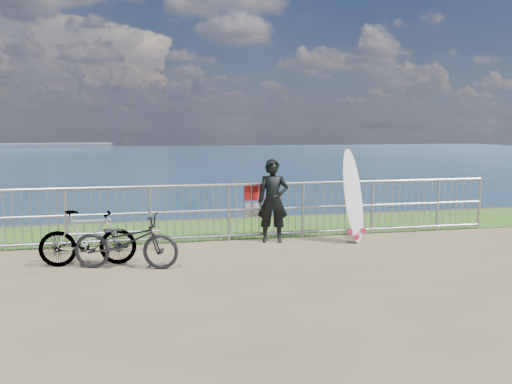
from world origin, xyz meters
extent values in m
plane|color=#2D5F1A|center=(0.00, 2.70, 0.01)|extent=(120.00, 120.00, 0.00)
cube|color=brown|center=(0.00, 3.90, -2.50)|extent=(120.00, 0.30, 5.00)
plane|color=navy|center=(0.00, 90.00, -5.00)|extent=(260.00, 260.00, 0.00)
cube|color=#565E68|center=(-50.00, 168.00, -4.25)|extent=(70.00, 12.00, 1.50)
cylinder|color=#979A9F|center=(0.00, 1.60, 1.10)|extent=(10.00, 0.06, 0.06)
cylinder|color=#979A9F|center=(0.00, 1.60, 0.61)|extent=(10.00, 0.05, 0.05)
cylinder|color=#979A9F|center=(0.00, 1.60, 0.10)|extent=(10.00, 0.05, 0.05)
cylinder|color=#979A9F|center=(-3.50, 1.60, 0.55)|extent=(0.06, 0.06, 1.10)
cylinder|color=#979A9F|center=(-2.00, 1.60, 0.55)|extent=(0.06, 0.06, 1.10)
cylinder|color=#979A9F|center=(-0.50, 1.60, 0.55)|extent=(0.06, 0.06, 1.10)
cylinder|color=#979A9F|center=(1.00, 1.60, 0.55)|extent=(0.06, 0.06, 1.10)
cylinder|color=#979A9F|center=(2.50, 1.60, 0.55)|extent=(0.06, 0.06, 1.10)
cylinder|color=#979A9F|center=(4.00, 1.60, 0.55)|extent=(0.06, 0.06, 1.10)
cylinder|color=#979A9F|center=(5.00, 1.60, 0.55)|extent=(0.06, 0.06, 1.10)
cube|color=red|center=(0.01, 1.66, 0.92)|extent=(0.42, 0.02, 0.30)
cube|color=white|center=(0.01, 1.66, 0.92)|extent=(0.38, 0.01, 0.08)
cube|color=white|center=(0.01, 1.66, 0.58)|extent=(0.36, 0.02, 0.26)
imported|color=black|center=(0.31, 1.31, 0.80)|extent=(0.66, 0.51, 1.60)
ellipsoid|color=white|center=(1.82, 1.00, 0.91)|extent=(0.61, 0.58, 1.81)
cone|color=#BF1439|center=(1.68, 0.88, 0.26)|extent=(0.11, 0.20, 0.11)
cone|color=#BF1439|center=(1.96, 0.88, 0.26)|extent=(0.11, 0.20, 0.11)
cone|color=#BF1439|center=(1.82, 0.88, 0.14)|extent=(0.11, 0.20, 0.11)
imported|color=black|center=(-2.37, 0.02, 0.43)|extent=(1.75, 0.97, 0.87)
imported|color=black|center=(-2.98, 0.32, 0.45)|extent=(1.52, 0.46, 0.91)
cylinder|color=#979A9F|center=(-2.77, 1.04, 0.37)|extent=(1.89, 0.05, 0.05)
cylinder|color=#979A9F|center=(-3.62, 1.04, 0.18)|extent=(0.04, 0.04, 0.37)
cylinder|color=#979A9F|center=(-1.92, 1.04, 0.18)|extent=(0.04, 0.04, 0.37)
camera|label=1|loc=(-1.96, -7.87, 2.23)|focal=35.00mm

